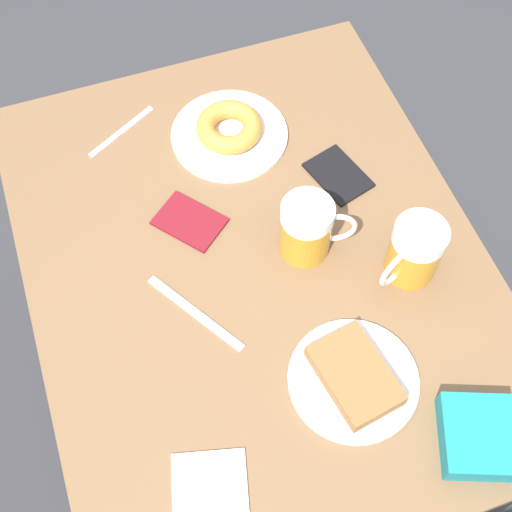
{
  "coord_description": "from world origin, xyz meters",
  "views": [
    {
      "loc": [
        0.22,
        0.63,
        1.86
      ],
      "look_at": [
        0.0,
        0.0,
        0.73
      ],
      "focal_mm": 50.0,
      "sensor_mm": 36.0,
      "label": 1
    }
  ],
  "objects_px": {
    "plate_with_cake": "(354,378)",
    "napkin_folded": "(210,499)",
    "passport_near_edge": "(338,175)",
    "plate_with_donut": "(229,131)",
    "beer_mug_center": "(414,251)",
    "beer_mug_left": "(308,229)",
    "passport_far_edge": "(190,221)",
    "knife": "(195,313)",
    "fork": "(122,132)",
    "blue_pouch": "(478,437)"
  },
  "relations": [
    {
      "from": "plate_with_cake",
      "to": "napkin_folded",
      "type": "distance_m",
      "value": 0.31
    },
    {
      "from": "passport_near_edge",
      "to": "napkin_folded",
      "type": "bearing_deg",
      "value": 50.08
    },
    {
      "from": "plate_with_donut",
      "to": "napkin_folded",
      "type": "xyz_separation_m",
      "value": [
        0.26,
        0.68,
        -0.02
      ]
    },
    {
      "from": "plate_with_cake",
      "to": "plate_with_donut",
      "type": "bearing_deg",
      "value": -86.96
    },
    {
      "from": "beer_mug_center",
      "to": "napkin_folded",
      "type": "xyz_separation_m",
      "value": [
        0.47,
        0.27,
        -0.06
      ]
    },
    {
      "from": "beer_mug_left",
      "to": "passport_far_edge",
      "type": "bearing_deg",
      "value": -33.39
    },
    {
      "from": "knife",
      "to": "plate_with_donut",
      "type": "bearing_deg",
      "value": -116.77
    },
    {
      "from": "beer_mug_left",
      "to": "fork",
      "type": "relative_size",
      "value": 0.88
    },
    {
      "from": "plate_with_cake",
      "to": "plate_with_donut",
      "type": "relative_size",
      "value": 0.92
    },
    {
      "from": "napkin_folded",
      "to": "passport_far_edge",
      "type": "distance_m",
      "value": 0.52
    },
    {
      "from": "beer_mug_left",
      "to": "plate_with_cake",
      "type": "bearing_deg",
      "value": 85.68
    },
    {
      "from": "plate_with_donut",
      "to": "fork",
      "type": "distance_m",
      "value": 0.23
    },
    {
      "from": "beer_mug_left",
      "to": "beer_mug_center",
      "type": "xyz_separation_m",
      "value": [
        -0.16,
        0.11,
        0.0
      ]
    },
    {
      "from": "plate_with_cake",
      "to": "beer_mug_left",
      "type": "height_order",
      "value": "beer_mug_left"
    },
    {
      "from": "beer_mug_center",
      "to": "fork",
      "type": "relative_size",
      "value": 0.85
    },
    {
      "from": "knife",
      "to": "beer_mug_center",
      "type": "bearing_deg",
      "value": 173.88
    },
    {
      "from": "fork",
      "to": "knife",
      "type": "height_order",
      "value": "same"
    },
    {
      "from": "knife",
      "to": "fork",
      "type": "bearing_deg",
      "value": -87.03
    },
    {
      "from": "plate_with_donut",
      "to": "beer_mug_center",
      "type": "relative_size",
      "value": 1.79
    },
    {
      "from": "blue_pouch",
      "to": "knife",
      "type": "bearing_deg",
      "value": -45.62
    },
    {
      "from": "napkin_folded",
      "to": "fork",
      "type": "xyz_separation_m",
      "value": [
        -0.05,
        -0.77,
        -0.0
      ]
    },
    {
      "from": "plate_with_donut",
      "to": "napkin_folded",
      "type": "distance_m",
      "value": 0.73
    },
    {
      "from": "plate_with_cake",
      "to": "passport_far_edge",
      "type": "relative_size",
      "value": 1.45
    },
    {
      "from": "plate_with_donut",
      "to": "passport_far_edge",
      "type": "height_order",
      "value": "plate_with_donut"
    },
    {
      "from": "plate_with_donut",
      "to": "blue_pouch",
      "type": "distance_m",
      "value": 0.76
    },
    {
      "from": "plate_with_donut",
      "to": "passport_near_edge",
      "type": "xyz_separation_m",
      "value": [
        -0.17,
        0.17,
        -0.01
      ]
    },
    {
      "from": "fork",
      "to": "plate_with_cake",
      "type": "bearing_deg",
      "value": 109.85
    },
    {
      "from": "beer_mug_center",
      "to": "beer_mug_left",
      "type": "bearing_deg",
      "value": -33.54
    },
    {
      "from": "knife",
      "to": "passport_near_edge",
      "type": "bearing_deg",
      "value": -151.13
    },
    {
      "from": "knife",
      "to": "blue_pouch",
      "type": "xyz_separation_m",
      "value": [
        -0.36,
        0.37,
        0.02
      ]
    },
    {
      "from": "passport_far_edge",
      "to": "passport_near_edge",
      "type": "bearing_deg",
      "value": -178.54
    },
    {
      "from": "napkin_folded",
      "to": "blue_pouch",
      "type": "distance_m",
      "value": 0.44
    },
    {
      "from": "plate_with_donut",
      "to": "passport_far_edge",
      "type": "relative_size",
      "value": 1.58
    },
    {
      "from": "knife",
      "to": "passport_far_edge",
      "type": "xyz_separation_m",
      "value": [
        -0.05,
        -0.19,
        0.0
      ]
    },
    {
      "from": "beer_mug_center",
      "to": "passport_near_edge",
      "type": "distance_m",
      "value": 0.25
    },
    {
      "from": "plate_with_cake",
      "to": "passport_near_edge",
      "type": "xyz_separation_m",
      "value": [
        -0.14,
        -0.41,
        -0.01
      ]
    },
    {
      "from": "passport_near_edge",
      "to": "blue_pouch",
      "type": "xyz_separation_m",
      "value": [
        -0.0,
        0.57,
        0.02
      ]
    },
    {
      "from": "beer_mug_left",
      "to": "fork",
      "type": "distance_m",
      "value": 0.47
    },
    {
      "from": "fork",
      "to": "passport_far_edge",
      "type": "bearing_deg",
      "value": 104.83
    },
    {
      "from": "napkin_folded",
      "to": "beer_mug_center",
      "type": "bearing_deg",
      "value": -149.76
    },
    {
      "from": "fork",
      "to": "passport_near_edge",
      "type": "distance_m",
      "value": 0.46
    },
    {
      "from": "passport_near_edge",
      "to": "passport_far_edge",
      "type": "height_order",
      "value": "same"
    },
    {
      "from": "napkin_folded",
      "to": "passport_far_edge",
      "type": "bearing_deg",
      "value": -103.04
    },
    {
      "from": "knife",
      "to": "blue_pouch",
      "type": "bearing_deg",
      "value": 134.38
    },
    {
      "from": "napkin_folded",
      "to": "passport_near_edge",
      "type": "xyz_separation_m",
      "value": [
        -0.43,
        -0.51,
        0.0
      ]
    },
    {
      "from": "beer_mug_left",
      "to": "plate_with_donut",
      "type": "bearing_deg",
      "value": -80.36
    },
    {
      "from": "passport_near_edge",
      "to": "blue_pouch",
      "type": "relative_size",
      "value": 0.89
    },
    {
      "from": "beer_mug_center",
      "to": "passport_far_edge",
      "type": "height_order",
      "value": "beer_mug_center"
    },
    {
      "from": "beer_mug_center",
      "to": "passport_far_edge",
      "type": "relative_size",
      "value": 0.88
    },
    {
      "from": "beer_mug_center",
      "to": "passport_far_edge",
      "type": "distance_m",
      "value": 0.43
    }
  ]
}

